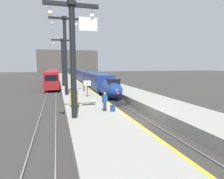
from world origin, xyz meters
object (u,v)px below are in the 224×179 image
rolling_suitcase (113,108)px  departure_info_board (87,85)px  station_column_near (73,48)px  ticket_machine_yellow (74,99)px  passenger_mid_platform (84,85)px  station_column_far (63,58)px  regional_train_adjacent (53,76)px  station_column_mid (65,49)px  passenger_near_edge (105,100)px  highspeed_train_main (81,75)px

rolling_suitcase → departure_info_board: 8.21m
station_column_near → ticket_machine_yellow: 6.22m
station_column_near → ticket_machine_yellow: (0.29, 4.14, -4.63)m
station_column_near → passenger_mid_platform: (2.81, 14.96, -4.38)m
station_column_far → station_column_near: bearing=-89.9°
regional_train_adjacent → rolling_suitcase: size_ratio=37.27×
station_column_mid → ticket_machine_yellow: size_ratio=6.51×
station_column_near → ticket_machine_yellow: size_ratio=5.44×
ticket_machine_yellow → departure_info_board: (2.11, 4.94, 0.77)m
station_column_mid → passenger_near_edge: size_ratio=6.16×
passenger_mid_platform → ticket_machine_yellow: (-2.52, -10.81, -0.25)m
ticket_machine_yellow → departure_info_board: size_ratio=0.75×
station_column_near → rolling_suitcase: size_ratio=8.87×
station_column_far → passenger_near_edge: (2.80, -22.26, -4.49)m
regional_train_adjacent → passenger_near_edge: regional_train_adjacent is taller
passenger_near_edge → departure_info_board: 7.78m
station_column_mid → passenger_mid_platform: bearing=48.3°
station_column_mid → rolling_suitcase: station_column_mid is taller
passenger_near_edge → passenger_mid_platform: same height
station_column_mid → passenger_near_edge: (2.80, -10.41, -5.18)m
departure_info_board → rolling_suitcase: bearing=-83.0°
passenger_near_edge → regional_train_adjacent: bearing=97.4°
station_column_far → departure_info_board: (2.46, -14.50, -3.97)m
passenger_near_edge → ticket_machine_yellow: bearing=131.1°
highspeed_train_main → station_column_near: bearing=-97.6°
highspeed_train_main → passenger_mid_platform: size_ratio=44.70×
station_column_near → passenger_near_edge: 5.33m
station_column_far → passenger_near_edge: 22.88m
highspeed_train_main → regional_train_adjacent: regional_train_adjacent is taller
regional_train_adjacent → departure_info_board: bearing=-81.3°
station_column_far → rolling_suitcase: station_column_far is taller
passenger_mid_platform → station_column_far: bearing=108.4°
regional_train_adjacent → departure_info_board: (4.66, -30.55, 0.43)m
station_column_mid → station_column_far: 11.87m
passenger_mid_platform → station_column_near: bearing=-100.6°
passenger_near_edge → passenger_mid_platform: bearing=89.7°
regional_train_adjacent → passenger_mid_platform: 25.19m
passenger_mid_platform → departure_info_board: departure_info_board is taller
ticket_machine_yellow → station_column_near: bearing=-94.0°
regional_train_adjacent → rolling_suitcase: (5.65, -38.62, -0.77)m
station_column_near → passenger_near_edge: (2.74, 1.33, -4.38)m
regional_train_adjacent → station_column_far: size_ratio=4.03×
station_column_mid → departure_info_board: 5.91m
station_column_near → station_column_mid: (-0.06, 11.74, 0.81)m
station_column_near → passenger_mid_platform: station_column_near is taller
regional_train_adjacent → passenger_mid_platform: size_ratio=21.66×
departure_info_board → regional_train_adjacent: bearing=98.7°
highspeed_train_main → station_column_mid: size_ratio=7.25×
station_column_near → rolling_suitcase: station_column_near is taller
highspeed_train_main → rolling_suitcase: size_ratio=76.92×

